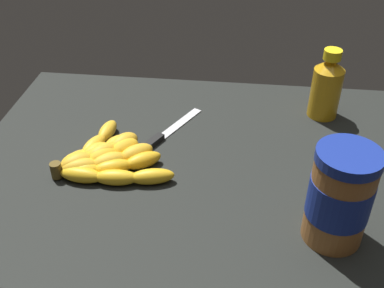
{
  "coord_description": "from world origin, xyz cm",
  "views": [
    {
      "loc": [
        -7.56,
        69.3,
        54.03
      ],
      "look_at": [
        0.4,
        0.72,
        4.32
      ],
      "focal_mm": 43.48,
      "sensor_mm": 36.0,
      "label": 1
    }
  ],
  "objects_px": {
    "banana_bunch": "(104,158)",
    "butter_knife": "(165,133)",
    "peanut_butter_jar": "(340,197)",
    "honey_bottle": "(327,86)"
  },
  "relations": [
    {
      "from": "peanut_butter_jar",
      "to": "honey_bottle",
      "type": "distance_m",
      "value": 0.36
    },
    {
      "from": "peanut_butter_jar",
      "to": "banana_bunch",
      "type": "bearing_deg",
      "value": -18.23
    },
    {
      "from": "honey_bottle",
      "to": "butter_knife",
      "type": "distance_m",
      "value": 0.35
    },
    {
      "from": "banana_bunch",
      "to": "honey_bottle",
      "type": "xyz_separation_m",
      "value": [
        -0.42,
        -0.23,
        0.05
      ]
    },
    {
      "from": "banana_bunch",
      "to": "honey_bottle",
      "type": "height_order",
      "value": "honey_bottle"
    },
    {
      "from": "banana_bunch",
      "to": "honey_bottle",
      "type": "bearing_deg",
      "value": -151.54
    },
    {
      "from": "peanut_butter_jar",
      "to": "honey_bottle",
      "type": "height_order",
      "value": "peanut_butter_jar"
    },
    {
      "from": "peanut_butter_jar",
      "to": "butter_knife",
      "type": "xyz_separation_m",
      "value": [
        0.3,
        -0.24,
        -0.08
      ]
    },
    {
      "from": "banana_bunch",
      "to": "butter_knife",
      "type": "xyz_separation_m",
      "value": [
        -0.1,
        -0.11,
        -0.01
      ]
    },
    {
      "from": "banana_bunch",
      "to": "butter_knife",
      "type": "relative_size",
      "value": 1.21
    }
  ]
}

